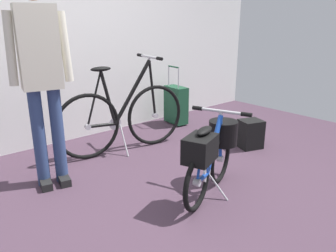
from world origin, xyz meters
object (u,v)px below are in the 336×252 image
folding_bike_foreground (212,151)px  display_bike_left (123,117)px  backpack_on_floor (250,134)px  rolling_suitcase (176,105)px  visitor_near_wall (41,67)px

folding_bike_foreground → display_bike_left: (-0.04, 1.29, 0.01)m
display_bike_left → backpack_on_floor: (1.18, -0.87, -0.23)m
rolling_suitcase → backpack_on_floor: rolling_suitcase is taller
folding_bike_foreground → backpack_on_floor: (1.14, 0.43, -0.22)m
folding_bike_foreground → visitor_near_wall: visitor_near_wall is taller
backpack_on_floor → display_bike_left: bearing=143.6°
display_bike_left → backpack_on_floor: display_bike_left is taller
backpack_on_floor → folding_bike_foreground: bearing=-159.5°
visitor_near_wall → folding_bike_foreground: bearing=-47.7°
rolling_suitcase → folding_bike_foreground: bearing=-123.3°
folding_bike_foreground → backpack_on_floor: 1.23m
display_bike_left → rolling_suitcase: display_bike_left is taller
display_bike_left → backpack_on_floor: size_ratio=4.59×
backpack_on_floor → visitor_near_wall: bearing=163.1°
display_bike_left → rolling_suitcase: 1.22m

